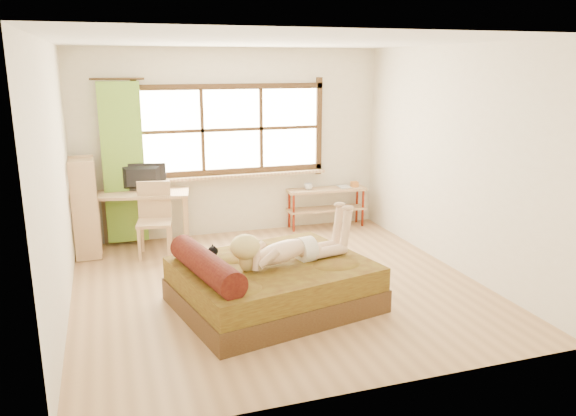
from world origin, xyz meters
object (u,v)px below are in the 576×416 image
object	(u,v)px
pipe_shelf	(327,199)
desk	(143,200)
bed	(270,283)
chair	(154,215)
kitten	(202,256)
woman	(289,236)
bookshelf	(85,207)

from	to	relation	value
pipe_shelf	desk	bearing A→B (deg)	-174.76
bed	chair	size ratio (longest dim) A/B	2.26
pipe_shelf	kitten	bearing A→B (deg)	-130.90
woman	chair	size ratio (longest dim) A/B	1.38
bookshelf	bed	bearing A→B (deg)	-53.56
kitten	bed	bearing A→B (deg)	-21.67
bed	kitten	bearing A→B (deg)	158.33
pipe_shelf	bed	bearing A→B (deg)	-120.39
woman	chair	xyz separation A→B (m)	(-1.16, 2.14, -0.22)
bed	desk	size ratio (longest dim) A/B	1.66
woman	bed	bearing A→B (deg)	156.14
woman	chair	world-z (taller)	woman
bookshelf	pipe_shelf	bearing A→B (deg)	2.42
woman	kitten	size ratio (longest dim) A/B	4.67
bed	kitten	distance (m)	0.76
bed	chair	xyz separation A→B (m)	(-0.97, 2.10, 0.28)
kitten	bookshelf	xyz separation A→B (m)	(-1.16, 2.22, 0.06)
woman	pipe_shelf	size ratio (longest dim) A/B	1.08
pipe_shelf	bookshelf	size ratio (longest dim) A/B	0.96
desk	woman	bearing A→B (deg)	-53.09
woman	desk	bearing A→B (deg)	104.67
desk	chair	world-z (taller)	chair
woman	pipe_shelf	bearing A→B (deg)	47.99
desk	chair	xyz separation A→B (m)	(0.12, -0.36, -0.13)
woman	bookshelf	xyz separation A→B (m)	(-2.03, 2.37, -0.11)
bed	pipe_shelf	xyz separation A→B (m)	(1.69, 2.58, 0.19)
kitten	chair	distance (m)	2.01
woman	pipe_shelf	xyz separation A→B (m)	(1.49, 2.62, -0.31)
bed	woman	xyz separation A→B (m)	(0.20, -0.04, 0.50)
bookshelf	chair	bearing A→B (deg)	-16.55
pipe_shelf	chair	bearing A→B (deg)	-166.94
bed	bookshelf	bearing A→B (deg)	115.76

